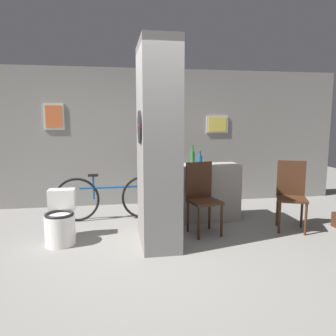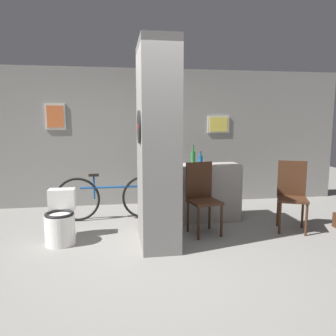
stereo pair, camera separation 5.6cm
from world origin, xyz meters
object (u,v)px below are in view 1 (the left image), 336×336
at_px(toilet, 60,221).
at_px(bicycle, 111,198).
at_px(chair_by_doorway, 291,192).
at_px(chair_near_pillar, 202,195).
at_px(bottle_tall, 193,157).

relative_size(toilet, bicycle, 0.39).
bearing_deg(toilet, chair_by_doorway, 0.65).
relative_size(chair_near_pillar, bicycle, 0.57).
relative_size(toilet, chair_near_pillar, 0.67).
height_order(toilet, bicycle, bicycle).
bearing_deg(bottle_tall, toilet, -159.53).
xyz_separation_m(chair_by_doorway, bottle_tall, (-1.36, 0.70, 0.48)).
bearing_deg(chair_near_pillar, toilet, 170.98).
height_order(chair_by_doorway, bottle_tall, bottle_tall).
xyz_separation_m(toilet, bicycle, (0.66, 0.94, 0.08)).
xyz_separation_m(chair_by_doorway, bicycle, (-2.68, 0.90, -0.19)).
height_order(chair_near_pillar, bottle_tall, bottle_tall).
bearing_deg(chair_by_doorway, toilet, -156.42).
height_order(chair_near_pillar, chair_by_doorway, same).
distance_m(chair_by_doorway, bicycle, 2.83).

